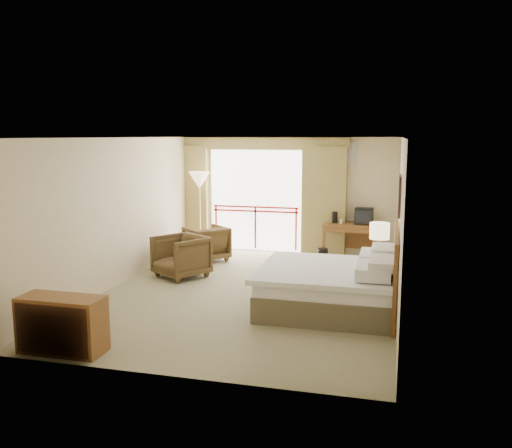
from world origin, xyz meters
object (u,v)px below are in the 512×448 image
(desk, at_px, (350,231))
(nightstand, at_px, (378,274))
(wastebasket, at_px, (323,255))
(floor_lamp, at_px, (199,183))
(bed, at_px, (332,286))
(table_lamp, at_px, (380,232))
(armchair_far, at_px, (207,260))
(dresser, at_px, (62,324))
(tv, at_px, (364,216))
(side_table, at_px, (177,248))
(armchair_near, at_px, (181,277))

(desk, bearing_deg, nightstand, -74.04)
(nightstand, xyz_separation_m, wastebasket, (-1.25, 1.99, -0.14))
(nightstand, bearing_deg, floor_lamp, 151.49)
(bed, distance_m, floor_lamp, 5.15)
(table_lamp, distance_m, floor_lamp, 4.77)
(nightstand, distance_m, table_lamp, 0.77)
(armchair_far, xyz_separation_m, dresser, (-0.05, -5.32, 0.36))
(bed, relative_size, floor_lamp, 1.12)
(tv, relative_size, dresser, 0.37)
(side_table, bearing_deg, dresser, -85.85)
(nightstand, distance_m, desk, 2.65)
(bed, relative_size, armchair_far, 2.53)
(tv, bearing_deg, armchair_far, -147.81)
(nightstand, distance_m, tv, 2.60)
(bed, bearing_deg, wastebasket, 99.84)
(table_lamp, bearing_deg, armchair_far, 159.61)
(table_lamp, xyz_separation_m, tv, (-0.40, 2.43, -0.09))
(bed, bearing_deg, nightstand, 62.62)
(bed, relative_size, tv, 5.26)
(armchair_far, bearing_deg, armchair_near, 41.87)
(side_table, bearing_deg, tv, 25.59)
(armchair_near, bearing_deg, floor_lamp, 134.05)
(bed, height_order, armchair_near, bed)
(armchair_far, bearing_deg, dresser, 41.35)
(tv, relative_size, side_table, 0.67)
(desk, relative_size, armchair_near, 1.33)
(bed, distance_m, side_table, 3.99)
(nightstand, bearing_deg, tv, 98.90)
(table_lamp, xyz_separation_m, floor_lamp, (-4.19, 2.19, 0.58))
(nightstand, xyz_separation_m, side_table, (-4.13, 0.69, 0.13))
(desk, bearing_deg, bed, -89.12)
(wastebasket, relative_size, armchair_far, 0.34)
(tv, bearing_deg, desk, -175.98)
(nightstand, bearing_deg, armchair_far, 158.58)
(armchair_far, relative_size, side_table, 1.39)
(nightstand, bearing_deg, side_table, 170.13)
(floor_lamp, height_order, dresser, floor_lamp)
(side_table, xyz_separation_m, dresser, (0.33, -4.57, -0.05))
(bed, xyz_separation_m, floor_lamp, (-3.52, 3.55, 1.26))
(wastebasket, distance_m, dresser, 6.40)
(table_lamp, bearing_deg, nightstand, -90.00)
(armchair_near, height_order, floor_lamp, floor_lamp)
(desk, distance_m, tv, 0.47)
(desk, distance_m, dresser, 7.13)
(armchair_near, bearing_deg, desk, 73.18)
(floor_lamp, bearing_deg, desk, 4.84)
(bed, relative_size, armchair_near, 2.36)
(side_table, relative_size, dresser, 0.56)
(bed, distance_m, tv, 3.84)
(armchair_near, xyz_separation_m, dresser, (-0.05, -3.85, 0.36))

